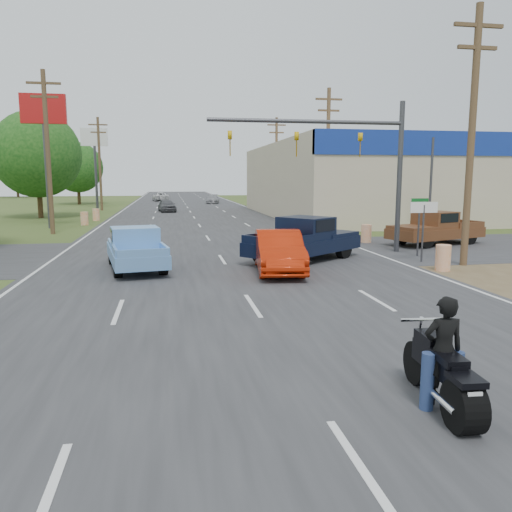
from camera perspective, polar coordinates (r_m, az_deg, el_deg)
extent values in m
plane|color=#36471C|center=(6.62, 12.19, -23.11)|extent=(200.00, 200.00, 0.00)
cube|color=#2D2D30|center=(45.36, -7.09, 4.39)|extent=(15.00, 180.00, 0.02)
cube|color=#2D2D30|center=(23.54, -4.40, 0.34)|extent=(120.00, 10.00, 0.02)
cylinder|color=#4C3823|center=(21.67, 23.39, 12.16)|extent=(0.28, 0.28, 10.00)
cube|color=#4C3823|center=(22.36, 24.11, 22.94)|extent=(2.00, 0.14, 0.14)
cube|color=#4C3823|center=(22.17, 23.97, 20.94)|extent=(1.60, 0.14, 0.14)
cylinder|color=#4C3823|center=(38.05, 8.19, 11.05)|extent=(0.28, 0.28, 10.00)
cube|color=#4C3823|center=(38.45, 8.33, 17.31)|extent=(2.00, 0.14, 0.14)
cube|color=#4C3823|center=(38.34, 8.31, 16.13)|extent=(1.60, 0.14, 0.14)
cylinder|color=#4C3823|center=(55.45, 2.34, 10.41)|extent=(0.28, 0.28, 10.00)
cube|color=#4C3823|center=(55.72, 2.37, 14.73)|extent=(2.00, 0.14, 0.14)
cube|color=#4C3823|center=(55.64, 2.37, 13.91)|extent=(1.60, 0.14, 0.14)
cylinder|color=#4C3823|center=(34.00, -22.68, 10.74)|extent=(0.28, 0.28, 10.00)
cube|color=#4C3823|center=(34.45, -23.12, 17.72)|extent=(2.00, 0.14, 0.14)
cube|color=#4C3823|center=(34.32, -23.03, 16.41)|extent=(1.60, 0.14, 0.14)
cylinder|color=#4C3823|center=(57.66, -17.42, 9.96)|extent=(0.28, 0.28, 10.00)
cube|color=#4C3823|center=(57.92, -17.62, 14.11)|extent=(2.00, 0.14, 0.14)
cube|color=#4C3823|center=(57.85, -17.58, 13.33)|extent=(1.60, 0.14, 0.14)
cylinder|color=#422D19|center=(48.54, -23.47, 5.93)|extent=(0.44, 0.44, 3.24)
sphere|color=#123F12|center=(48.55, -23.76, 10.59)|extent=(7.56, 7.56, 7.56)
cylinder|color=#422D19|center=(72.21, -19.59, 6.72)|extent=(0.44, 0.44, 2.88)
sphere|color=#123F12|center=(72.19, -19.73, 9.51)|extent=(6.72, 6.72, 6.72)
cylinder|color=#422D19|center=(105.24, 8.01, 7.80)|extent=(0.44, 0.44, 3.42)
sphere|color=#123F12|center=(105.25, 8.06, 10.08)|extent=(7.98, 7.98, 7.98)
cylinder|color=#422D19|center=(103.97, -25.60, 7.11)|extent=(0.44, 0.44, 3.78)
sphere|color=#123F12|center=(104.00, -25.77, 9.65)|extent=(8.82, 8.82, 8.82)
cylinder|color=orange|center=(20.20, 20.59, -0.21)|extent=(0.56, 0.56, 1.00)
cylinder|color=orange|center=(27.94, 12.50, 2.52)|extent=(0.56, 0.56, 1.00)
cylinder|color=orange|center=(39.79, -19.01, 4.07)|extent=(0.56, 0.56, 1.00)
cylinder|color=orange|center=(43.69, -17.81, 4.52)|extent=(0.56, 0.56, 1.00)
cylinder|color=#3F3F44|center=(38.10, -22.80, 9.70)|extent=(0.30, 0.30, 9.00)
cube|color=#B21414|center=(38.38, -23.14, 15.22)|extent=(3.00, 0.35, 2.00)
cylinder|color=#3F3F44|center=(61.74, -17.85, 9.38)|extent=(0.30, 0.30, 9.00)
cube|color=white|center=(61.92, -18.02, 12.80)|extent=(3.00, 0.35, 2.00)
cylinder|color=#3F3F44|center=(21.94, 18.51, 2.42)|extent=(0.08, 0.08, 2.40)
cube|color=white|center=(21.85, 18.65, 5.29)|extent=(1.20, 0.05, 0.45)
cylinder|color=#3F3F44|center=(23.53, 18.07, 2.85)|extent=(0.08, 0.08, 2.40)
cube|color=#0C591E|center=(23.44, 18.23, 6.01)|extent=(0.80, 0.04, 0.22)
cylinder|color=#3F3F44|center=(24.63, 16.07, 8.55)|extent=(0.24, 0.24, 7.00)
cylinder|color=#3F3F44|center=(23.17, 5.92, 15.05)|extent=(9.00, 0.18, 0.18)
imported|color=gold|center=(23.91, 11.84, 13.63)|extent=(0.18, 0.40, 1.10)
imported|color=gold|center=(22.99, 4.66, 13.98)|extent=(0.18, 0.40, 1.10)
imported|color=gold|center=(22.44, -3.01, 14.13)|extent=(0.18, 0.40, 1.10)
imported|color=#BA2308|center=(18.69, 2.61, 0.51)|extent=(2.17, 4.85, 1.55)
cylinder|color=black|center=(7.73, 22.70, -15.58)|extent=(0.42, 0.77, 0.75)
cylinder|color=black|center=(9.09, 17.76, -11.58)|extent=(0.19, 0.76, 0.75)
cube|color=black|center=(8.31, 20.04, -11.26)|extent=(0.35, 1.37, 0.34)
cube|color=black|center=(8.47, 19.30, -9.20)|extent=(0.34, 0.64, 0.25)
cube|color=black|center=(7.96, 21.18, -10.82)|extent=(0.39, 0.65, 0.11)
cylinder|color=white|center=(8.70, 18.45, -6.90)|extent=(0.74, 0.11, 0.06)
cube|color=white|center=(7.43, 23.74, -14.56)|extent=(0.20, 0.04, 0.14)
imported|color=black|center=(8.13, 20.57, -10.74)|extent=(0.64, 0.45, 1.67)
cylinder|color=black|center=(21.20, -16.10, 0.09)|extent=(0.41, 0.80, 0.76)
cylinder|color=black|center=(21.34, -11.83, 0.31)|extent=(0.41, 0.80, 0.76)
cylinder|color=black|center=(18.28, -15.53, -1.24)|extent=(0.41, 0.80, 0.76)
cylinder|color=black|center=(18.45, -10.59, -0.98)|extent=(0.41, 0.80, 0.76)
cube|color=#669CDB|center=(19.77, -13.56, 0.19)|extent=(2.69, 5.18, 0.49)
cube|color=#669CDB|center=(21.19, -14.01, 1.59)|extent=(2.09, 2.15, 0.17)
cube|color=#669CDB|center=(19.78, -13.65, 2.07)|extent=(1.97, 1.75, 0.81)
cube|color=black|center=(19.77, -13.67, 2.48)|extent=(1.95, 1.46, 0.43)
cube|color=#669CDB|center=(17.34, -12.77, 0.29)|extent=(1.73, 0.36, 0.28)
cylinder|color=black|center=(23.24, 6.18, 1.26)|extent=(0.88, 0.79, 0.87)
cylinder|color=black|center=(22.23, 9.98, 0.84)|extent=(0.88, 0.79, 0.87)
cylinder|color=black|center=(20.62, 0.64, 0.35)|extent=(0.88, 0.79, 0.87)
cylinder|color=black|center=(19.48, 4.66, -0.18)|extent=(0.88, 0.79, 0.87)
cube|color=black|center=(21.32, 5.50, 1.24)|extent=(5.78, 5.18, 0.56)
cube|color=black|center=(22.65, 8.07, 2.55)|extent=(2.96, 2.94, 0.20)
cube|color=black|center=(21.33, 5.71, 3.23)|extent=(2.56, 2.61, 0.92)
cube|color=black|center=(21.31, 5.72, 3.67)|extent=(2.32, 2.44, 0.49)
cube|color=black|center=(19.14, 0.56, 1.72)|extent=(1.30, 1.63, 0.33)
cylinder|color=black|center=(26.37, 18.89, 1.69)|extent=(0.88, 0.56, 0.82)
cylinder|color=black|center=(27.56, 16.25, 2.10)|extent=(0.88, 0.56, 0.82)
cylinder|color=black|center=(28.81, 23.21, 2.02)|extent=(0.88, 0.56, 0.82)
cylinder|color=black|center=(29.90, 20.62, 2.39)|extent=(0.88, 0.56, 0.82)
cube|color=brown|center=(28.11, 19.83, 2.52)|extent=(5.73, 3.67, 0.53)
cube|color=brown|center=(26.90, 17.59, 3.10)|extent=(2.55, 2.50, 0.19)
cube|color=brown|center=(27.97, 19.76, 3.93)|extent=(2.13, 2.31, 0.87)
cube|color=black|center=(27.96, 19.78, 4.25)|extent=(1.84, 2.24, 0.46)
cube|color=brown|center=(30.08, 23.20, 3.50)|extent=(0.69, 1.82, 0.31)
imported|color=#535357|center=(53.47, -10.15, 5.71)|extent=(2.09, 4.14, 1.35)
imported|color=#9B9BA0|center=(70.95, -4.98, 6.51)|extent=(2.32, 4.50, 1.25)
imported|color=silver|center=(79.51, -10.86, 6.66)|extent=(2.83, 5.04, 1.33)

